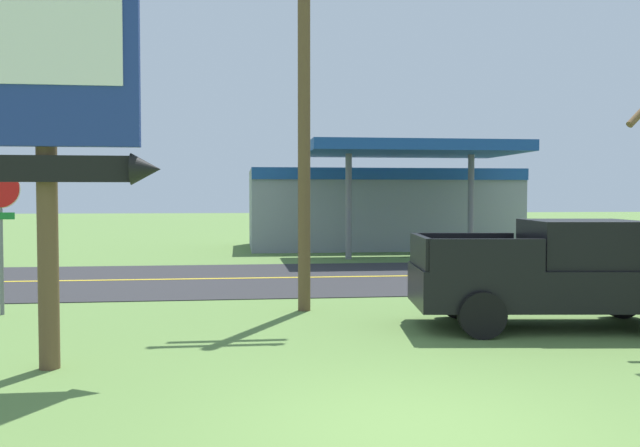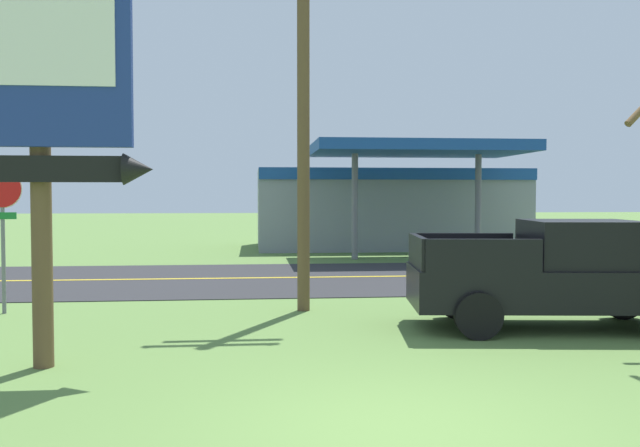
% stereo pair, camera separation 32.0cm
% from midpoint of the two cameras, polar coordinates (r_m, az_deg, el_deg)
% --- Properties ---
extents(ground_plane, '(180.00, 180.00, 0.00)m').
position_cam_midpoint_polar(ground_plane, '(7.34, 6.49, -16.77)').
color(ground_plane, '#5B7F3D').
extents(road_asphalt, '(140.00, 8.00, 0.02)m').
position_cam_midpoint_polar(road_asphalt, '(19.96, -2.18, -4.56)').
color(road_asphalt, '#2B2B2D').
rests_on(road_asphalt, ground).
extents(road_centre_line, '(126.00, 0.20, 0.01)m').
position_cam_midpoint_polar(road_centre_line, '(19.96, -2.18, -4.53)').
color(road_centre_line, gold).
rests_on(road_centre_line, road_asphalt).
extents(motel_sign, '(2.85, 0.54, 5.77)m').
position_cam_midpoint_polar(motel_sign, '(10.11, -22.72, 9.87)').
color(motel_sign, brown).
rests_on(motel_sign, ground).
extents(stop_sign, '(0.80, 0.08, 2.95)m').
position_cam_midpoint_polar(stop_sign, '(15.17, -25.75, 0.67)').
color(stop_sign, slate).
rests_on(stop_sign, ground).
extents(utility_pole, '(2.17, 0.26, 8.27)m').
position_cam_midpoint_polar(utility_pole, '(14.34, -2.00, 10.58)').
color(utility_pole, brown).
rests_on(utility_pole, ground).
extents(gas_station, '(12.00, 11.50, 4.40)m').
position_cam_midpoint_polar(gas_station, '(31.77, 4.76, 1.48)').
color(gas_station, gray).
rests_on(gas_station, ground).
extents(pickup_black_parked_on_lawn, '(5.39, 2.68, 1.96)m').
position_cam_midpoint_polar(pickup_black_parked_on_lawn, '(13.14, 18.85, -4.09)').
color(pickup_black_parked_on_lawn, black).
rests_on(pickup_black_parked_on_lawn, ground).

